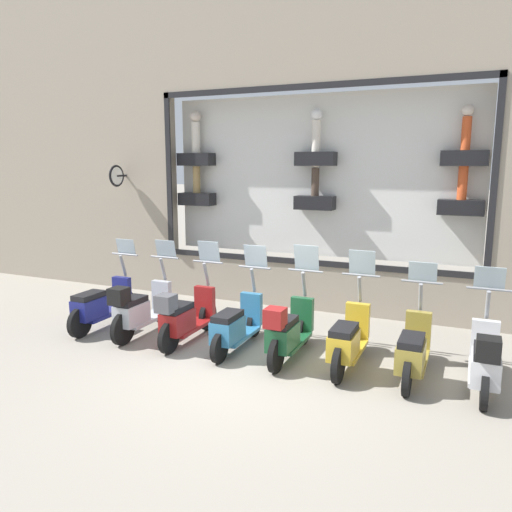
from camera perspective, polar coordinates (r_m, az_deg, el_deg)
The scene contains 10 objects.
ground_plane at distance 7.60m, azimuth -2.09°, elevation -12.91°, with size 120.00×120.00×0.00m, color gray.
building_facade at distance 10.42m, azimuth 6.77°, elevation 17.53°, with size 1.17×36.00×8.41m.
scooter_white_0 at distance 7.39m, azimuth 24.72°, elevation -10.81°, with size 1.79×0.61×1.56m.
scooter_olive_1 at distance 7.48m, azimuth 17.48°, elevation -10.30°, with size 1.80×0.61×1.55m.
scooter_yellow_2 at distance 7.62m, azimuth 10.47°, elevation -9.44°, with size 1.81×0.60×1.67m.
scooter_green_3 at distance 7.79m, azimuth 3.65°, elevation -8.53°, with size 1.80×0.60×1.69m.
scooter_teal_4 at distance 8.20m, azimuth -2.37°, elevation -7.95°, with size 1.79×0.60×1.63m.
scooter_red_5 at distance 8.57m, azimuth -8.17°, elevation -6.85°, with size 1.80×0.60×1.65m.
scooter_silver_6 at distance 9.08m, azimuth -13.17°, elevation -5.98°, with size 1.81×0.61×1.61m.
scooter_navy_7 at distance 9.70m, azimuth -17.39°, elevation -5.42°, with size 1.81×0.61×1.57m.
Camera 1 is at (-6.28, -3.04, 3.01)m, focal length 35.00 mm.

